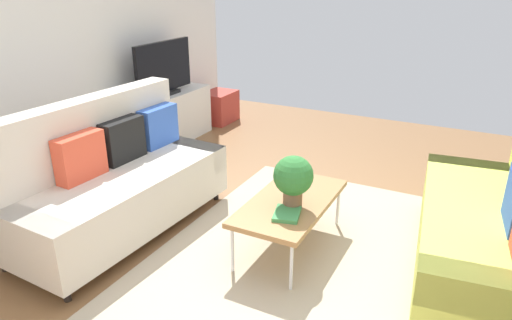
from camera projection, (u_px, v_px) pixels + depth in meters
ground_plane at (300, 248)px, 3.73m from camera, size 7.68×7.68×0.00m
wall_far at (29, 40)px, 4.38m from camera, size 6.40×0.12×2.90m
area_rug at (310, 256)px, 3.61m from camera, size 2.90×2.20×0.01m
couch_beige at (114, 179)px, 3.86m from camera, size 1.94×0.93×1.10m
couch_green at (498, 223)px, 3.21m from camera, size 1.98×1.05×1.10m
coffee_table at (290, 203)px, 3.60m from camera, size 1.10×0.56×0.42m
tv_console at (166, 119)px, 5.90m from camera, size 1.40×0.44×0.64m
tv at (164, 69)px, 5.66m from camera, size 1.00×0.20×0.64m
storage_trunk at (219, 107)px, 6.80m from camera, size 0.52×0.40×0.44m
potted_plant at (293, 178)px, 3.40m from camera, size 0.30×0.30×0.40m
table_book_0 at (287, 214)px, 3.35m from camera, size 0.28×0.23×0.03m
vase_0 at (128, 96)px, 5.29m from camera, size 0.13×0.13×0.19m
bottle_0 at (145, 95)px, 5.41m from camera, size 0.06×0.06×0.17m
bottle_1 at (152, 94)px, 5.50m from camera, size 0.06×0.06×0.14m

